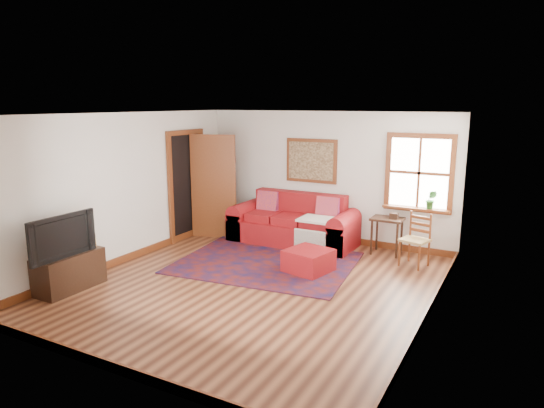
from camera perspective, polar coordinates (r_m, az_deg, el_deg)
The scene contains 13 objects.
ground at distance 7.31m, azimuth -2.09°, elevation -9.46°, with size 5.50×5.50×0.00m, color #441F12.
room_envelope at distance 6.89m, azimuth -2.13°, elevation 3.47°, with size 5.04×5.54×2.52m.
window at distance 8.84m, azimuth 17.04°, elevation 2.60°, with size 1.18×0.20×1.38m.
doorway at distance 9.65m, azimuth -8.12°, elevation 2.27°, with size 0.89×1.08×2.14m.
framed_artwork at distance 9.43m, azimuth 4.63°, elevation 5.09°, with size 1.05×0.07×0.85m.
persian_rug at distance 8.23m, azimuth -0.71°, elevation -6.89°, with size 2.86×2.29×0.02m, color #5B140D.
red_leather_sofa at distance 9.33m, azimuth 2.61°, elevation -2.69°, with size 2.41×1.00×0.94m.
red_ottoman at distance 7.79m, azimuth 4.32°, elevation -6.69°, with size 0.64×0.64×0.37m, color maroon.
side_table at distance 8.81m, azimuth 13.40°, elevation -2.36°, with size 0.55×0.41×0.66m.
ladder_back_chair at distance 8.35m, azimuth 16.64°, elevation -3.80°, with size 0.50×0.49×0.88m.
media_cabinet at distance 7.63m, azimuth -22.74°, elevation -7.33°, with size 0.44×0.98×0.54m, color black.
television at distance 7.37m, azimuth -23.91°, elevation -3.43°, with size 1.06×0.14×0.61m, color black.
candle_hurricane at distance 7.74m, azimuth -20.42°, elevation -4.16°, with size 0.12×0.12×0.18m.
Camera 1 is at (3.45, -5.87, 2.66)m, focal length 32.00 mm.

